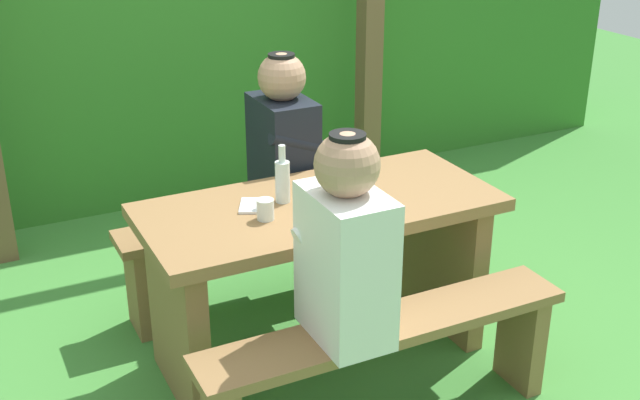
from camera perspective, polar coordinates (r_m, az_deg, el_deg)
ground_plane at (r=3.48m, az=0.00°, el=-10.81°), size 12.00×12.00×0.00m
hedge_backdrop at (r=5.11m, az=-11.62°, el=11.53°), size 6.40×0.84×1.89m
pergola_post_right at (r=4.82m, az=3.56°, el=12.44°), size 0.12×0.12×2.09m
picnic_table at (r=3.24m, az=0.00°, el=-3.72°), size 1.40×0.64×0.71m
bench_near at (r=2.92m, az=4.67°, el=-10.72°), size 1.40×0.24×0.45m
bench_far at (r=3.73m, az=-3.59°, el=-2.59°), size 1.40×0.24×0.45m
person_white_shirt at (r=2.62m, az=1.81°, el=-3.27°), size 0.25×0.35×0.72m
person_black_coat at (r=3.58m, az=-2.61°, el=4.26°), size 0.25×0.35×0.72m
drinking_glass at (r=2.98m, az=-3.88°, el=-0.67°), size 0.06×0.06×0.08m
bottle_left at (r=3.21m, az=2.26°, el=2.32°), size 0.06×0.06×0.25m
bottle_right at (r=3.11m, az=-2.66°, el=1.44°), size 0.06×0.06×0.23m
cell_phone at (r=3.10m, az=-5.02°, el=-0.40°), size 0.13×0.16×0.01m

